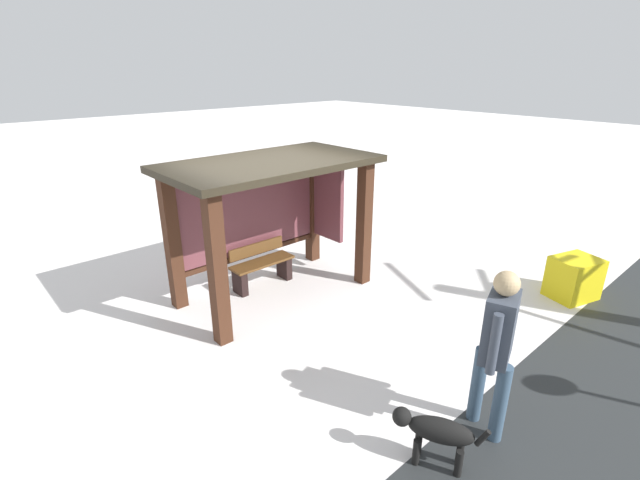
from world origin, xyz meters
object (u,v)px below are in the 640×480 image
Objects in this scene: bus_shelter at (270,196)px; dog at (435,431)px; person_walking at (497,341)px; bench_left_inside at (262,267)px; grit_bin at (574,278)px.

bus_shelter reaches higher than dog.
dog is (-1.03, -3.93, -1.23)m from bus_shelter.
bus_shelter is 1.79× the size of person_walking.
bench_left_inside is at bearing 112.21° from bus_shelter.
person_walking is 2.56× the size of grit_bin.
dog is 4.45m from grit_bin.
grit_bin is (3.40, -3.48, -1.27)m from bus_shelter.
person_walking is 1.03m from dog.
bus_shelter is at bearing 75.26° from dog.
bus_shelter reaches higher than person_walking.
person_walking is at bearing -6.89° from dog.
bus_shelter reaches higher than bench_left_inside.
bus_shelter is at bearing -67.79° from bench_left_inside.
grit_bin is at bearing 5.79° from dog.
bus_shelter reaches higher than grit_bin.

